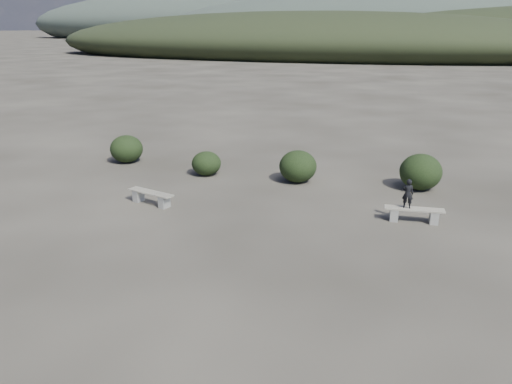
% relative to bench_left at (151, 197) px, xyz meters
% --- Properties ---
extents(ground, '(1200.00, 1200.00, 0.00)m').
position_rel_bench_left_xyz_m(ground, '(4.48, -4.06, -0.27)').
color(ground, '#2A2620').
rests_on(ground, ground).
extents(bench_left, '(1.83, 0.72, 0.45)m').
position_rel_bench_left_xyz_m(bench_left, '(0.00, 0.00, 0.00)').
color(bench_left, slate).
rests_on(bench_left, ground).
extents(bench_right, '(1.83, 0.64, 0.45)m').
position_rel_bench_left_xyz_m(bench_right, '(8.50, 1.54, -0.00)').
color(bench_right, slate).
rests_on(bench_right, ground).
extents(seated_person, '(0.36, 0.25, 0.93)m').
position_rel_bench_left_xyz_m(seated_person, '(8.26, 1.50, 0.64)').
color(seated_person, black).
rests_on(seated_person, bench_right).
extents(shrub_a, '(1.20, 1.20, 0.98)m').
position_rel_bench_left_xyz_m(shrub_a, '(0.18, 3.88, 0.22)').
color(shrub_a, black).
rests_on(shrub_a, ground).
extents(shrub_b, '(1.46, 1.46, 1.25)m').
position_rel_bench_left_xyz_m(shrub_b, '(3.93, 4.30, 0.35)').
color(shrub_b, black).
rests_on(shrub_b, ground).
extents(shrub_d, '(1.54, 1.54, 1.34)m').
position_rel_bench_left_xyz_m(shrub_d, '(8.44, 5.03, 0.40)').
color(shrub_d, black).
rests_on(shrub_d, ground).
extents(shrub_f, '(1.44, 1.44, 1.22)m').
position_rel_bench_left_xyz_m(shrub_f, '(-4.05, 4.42, 0.34)').
color(shrub_f, black).
rests_on(shrub_f, ground).
extents(mountain_ridges, '(500.00, 400.00, 56.00)m').
position_rel_bench_left_xyz_m(mountain_ridges, '(-3.00, 335.00, 10.56)').
color(mountain_ridges, black).
rests_on(mountain_ridges, ground).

